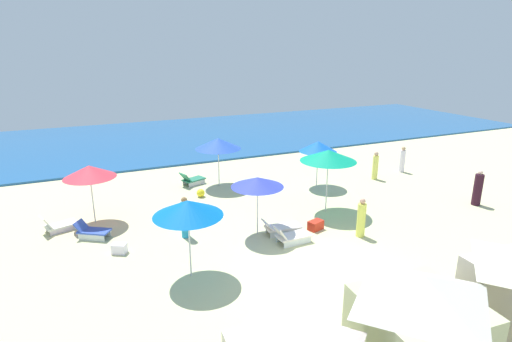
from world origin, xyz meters
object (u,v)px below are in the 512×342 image
Objects in this scene: beachgoer_1 at (402,160)px; beach_ball_1 at (201,193)px; lounge_chair_2_0 at (192,180)px; lounge_chair_4_1 at (58,225)px; umbrella_4 at (89,172)px; lounge_chair_3_1 at (281,227)px; beachgoer_4 at (361,219)px; umbrella_2 at (218,143)px; umbrella_5 at (188,208)px; cooler_box_0 at (316,225)px; beachgoer_2 at (185,218)px; umbrella_0 at (318,147)px; lounge_chair_3_0 at (291,236)px; beachgoer_0 at (375,166)px; cooler_box_2 at (119,248)px; cabana_2 at (416,338)px; lounge_chair_4_0 at (92,231)px; umbrella_3 at (257,182)px; beachgoer_3 at (478,189)px; umbrella_1 at (328,156)px.

beach_ball_1 is (-11.73, 0.74, -0.51)m from beachgoer_1.
lounge_chair_2_0 is 1.02× the size of lounge_chair_4_1.
lounge_chair_3_1 is at bearing -32.21° from umbrella_4.
beachgoer_4 is 7.88m from beach_ball_1.
umbrella_5 is (-3.71, -7.96, 0.05)m from umbrella_2.
umbrella_5 is at bearing -3.72° from cooler_box_0.
umbrella_5 reaches higher than beachgoer_2.
beachgoer_2 reaches higher than lounge_chair_2_0.
umbrella_0 is 6.93m from lounge_chair_3_0.
beachgoer_0 is 1.03× the size of beachgoer_1.
umbrella_0 is at bearing -41.91° from lounge_chair_3_0.
umbrella_5 reaches higher than umbrella_2.
cooler_box_2 is (-8.51, 2.32, -0.53)m from beachgoer_4.
umbrella_0 is 10.10m from umbrella_5.
umbrella_4 is 1.63× the size of beachgoer_1.
beachgoer_4 is 3.93× the size of beach_ball_1.
cabana_2 is at bearing 101.41° from beachgoer_0.
umbrella_0 is at bearing -43.51° from beachgoer_2.
umbrella_4 is at bearing -46.11° from cooler_box_0.
umbrella_4 is at bearing 100.90° from lounge_chair_2_0.
beach_ball_1 is at bearing 155.81° from lounge_chair_2_0.
beachgoer_0 is at bearing 25.27° from umbrella_5.
lounge_chair_4_1 is 3.47m from cooler_box_2.
umbrella_2 is 1.84× the size of lounge_chair_4_0.
lounge_chair_3_1 is 4.72m from umbrella_5.
lounge_chair_3_0 reaches higher than lounge_chair_4_0.
beachgoer_0 is at bearing -51.28° from lounge_chair_4_0.
umbrella_0 reaches higher than lounge_chair_3_0.
umbrella_3 is 1.43× the size of beachgoer_2.
lounge_chair_3_0 is (1.17, 7.13, -1.19)m from cabana_2.
umbrella_2 is 6.23m from beachgoer_2.
beach_ball_1 is at bearing 114.11° from beachgoer_4.
umbrella_0 is 11.19m from lounge_chair_4_0.
cooler_box_2 is (-15.36, 1.83, -0.57)m from beachgoer_3.
umbrella_5 is at bearing -157.66° from umbrella_1.
lounge_chair_4_1 is 2.88× the size of cooler_box_2.
beachgoer_4 is (2.93, -7.82, -1.52)m from umbrella_2.
umbrella_2 reaches higher than umbrella_4.
umbrella_1 is 3.85m from lounge_chair_3_1.
umbrella_3 is at bearing -33.50° from umbrella_4.
umbrella_4 is at bearing 64.22° from lounge_chair_3_1.
beach_ball_1 is at bearing 49.96° from beachgoer_3.
umbrella_5 reaches higher than lounge_chair_2_0.
cooler_box_0 is at bearing -60.49° from beach_ball_1.
beachgoer_3 is at bearing -36.87° from umbrella_2.
lounge_chair_4_1 is at bearing 57.38° from lounge_chair_3_0.
beachgoer_0 is at bearing -0.23° from umbrella_4.
beachgoer_3 is (11.02, -8.02, 0.47)m from lounge_chair_2_0.
lounge_chair_4_1 is at bearing 70.59° from lounge_chair_3_1.
umbrella_0 is at bearing 37.51° from umbrella_3.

